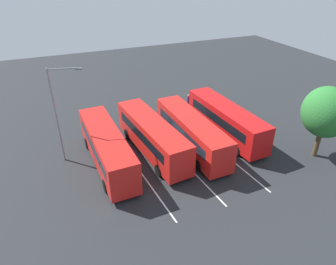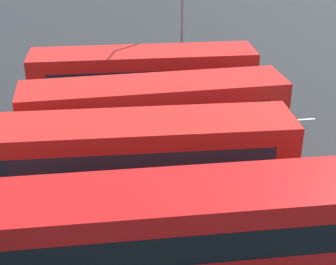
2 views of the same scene
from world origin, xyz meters
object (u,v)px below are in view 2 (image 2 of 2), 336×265
bus_far_right (144,79)px  street_lamp (182,1)px  bus_center_left (139,158)px  bus_center_right (155,115)px  bus_far_left (173,233)px

bus_far_right → street_lamp: street_lamp is taller
bus_center_left → bus_center_right: bearing=76.6°
bus_center_right → bus_far_right: size_ratio=1.01×
bus_far_left → bus_far_right: same height
bus_far_left → bus_far_right: (-0.43, 12.35, 0.00)m
bus_center_right → bus_far_right: (-0.33, 4.32, 0.00)m
street_lamp → bus_far_left: bearing=7.5°
bus_far_left → bus_far_right: size_ratio=1.00×
bus_center_left → street_lamp: (2.61, 11.29, 3.15)m
bus_far_left → bus_far_right: 12.36m
bus_center_left → bus_far_right: same height
bus_center_right → bus_center_left: bearing=-107.7°
bus_center_right → street_lamp: bearing=70.6°
bus_far_right → bus_center_left: bearing=-95.1°
bus_center_left → bus_center_right: same height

